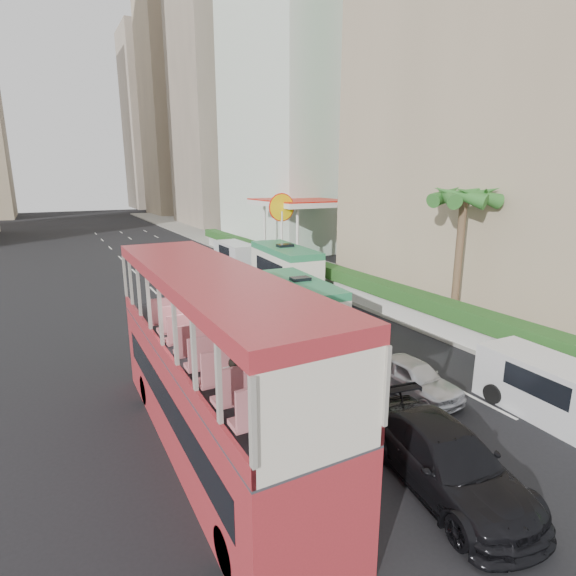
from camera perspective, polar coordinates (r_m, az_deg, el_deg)
ground_plane at (r=16.12m, az=11.87°, el=-13.56°), size 200.00×200.00×0.00m
double_decker_bus at (r=12.30m, az=-9.75°, el=-9.42°), size 2.50×11.00×5.06m
car_silver_lane_a at (r=21.36m, az=-7.03°, el=-6.34°), size 2.20×4.73×1.50m
car_silver_lane_b at (r=16.66m, az=15.34°, el=-12.82°), size 1.75×3.85×1.28m
car_black at (r=12.58m, az=19.06°, el=-22.75°), size 2.96×5.54×1.53m
van_asset at (r=27.84m, az=-4.95°, el=-1.46°), size 2.07×4.34×1.19m
minibus_near at (r=21.43m, az=1.55°, el=-2.45°), size 2.43×6.09×2.64m
minibus_far at (r=29.21m, az=-0.38°, el=2.36°), size 2.81×6.94×3.00m
panel_van_near at (r=16.54m, az=30.64°, el=-11.10°), size 2.08×4.65×1.82m
panel_van_far at (r=38.10m, az=-6.71°, el=4.22°), size 2.02×5.01×2.00m
sidewalk at (r=40.91m, az=-1.06°, el=3.69°), size 6.00×120.00×0.18m
kerb_wall at (r=30.06m, az=3.84°, el=1.06°), size 0.30×44.00×1.00m
hedge at (r=29.88m, az=3.87°, el=2.65°), size 1.10×44.00×0.70m
palm_tree at (r=23.08m, az=20.79°, el=3.08°), size 0.36×0.36×6.40m
shell_station at (r=39.25m, az=1.58°, el=7.18°), size 6.50×8.00×5.50m
tower_mid at (r=76.12m, az=-7.25°, el=27.23°), size 16.00×16.00×50.00m
tower_far_a at (r=97.57m, az=-13.34°, el=22.21°), size 14.00×14.00×44.00m
tower_far_b at (r=118.45m, az=-16.29°, el=19.53°), size 14.00×14.00×40.00m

